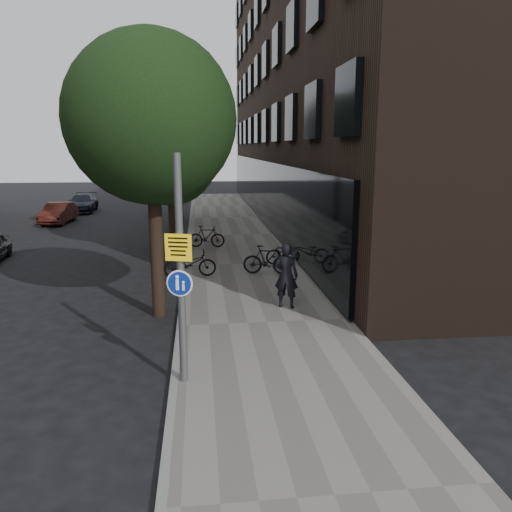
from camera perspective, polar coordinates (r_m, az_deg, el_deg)
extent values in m
plane|color=black|center=(10.12, 2.38, -14.63)|extent=(120.00, 120.00, 0.00)
cube|color=slate|center=(19.51, -1.40, -1.07)|extent=(4.50, 60.00, 0.12)
cube|color=slate|center=(19.45, -8.02, -1.22)|extent=(0.15, 60.00, 0.13)
cube|color=black|center=(32.76, 11.92, 19.85)|extent=(12.00, 40.00, 18.00)
cylinder|color=black|center=(13.78, -11.24, -0.41)|extent=(0.36, 0.36, 3.20)
sphere|color=black|center=(13.47, -11.92, 15.13)|extent=(4.40, 4.40, 4.40)
sphere|color=black|center=(14.23, -9.81, 11.02)|extent=(2.64, 2.64, 2.64)
cylinder|color=black|center=(22.14, -9.51, 4.43)|extent=(0.36, 0.36, 3.20)
sphere|color=black|center=(21.95, -9.86, 14.04)|extent=(5.00, 5.00, 5.00)
sphere|color=black|center=(22.72, -8.63, 11.50)|extent=(3.00, 3.00, 3.00)
cylinder|color=black|center=(31.07, -8.69, 6.70)|extent=(0.36, 0.36, 3.20)
sphere|color=black|center=(30.93, -8.92, 13.54)|extent=(5.00, 5.00, 5.00)
sphere|color=black|center=(31.71, -8.07, 11.72)|extent=(3.00, 3.00, 3.00)
cylinder|color=#595B5E|center=(9.41, -8.60, -1.84)|extent=(0.15, 0.15, 4.37)
cube|color=yellow|center=(9.30, -8.70, 1.07)|extent=(0.49, 0.17, 0.51)
cylinder|color=navy|center=(9.46, -8.57, -2.98)|extent=(0.43, 0.14, 0.45)
cylinder|color=white|center=(9.46, -8.57, -2.98)|extent=(0.49, 0.15, 0.51)
imported|color=black|center=(14.05, 3.48, -2.24)|extent=(0.80, 0.66, 1.86)
imported|color=black|center=(19.43, 3.70, 0.43)|extent=(1.79, 0.71, 0.92)
imported|color=black|center=(17.82, 1.30, -0.43)|extent=(1.81, 0.89, 1.05)
imported|color=black|center=(17.62, -7.55, -0.84)|extent=(1.86, 0.75, 0.96)
imported|color=black|center=(22.74, -5.67, 2.23)|extent=(1.68, 0.69, 0.98)
imported|color=#562018|center=(32.92, -21.64, 4.58)|extent=(1.58, 3.89, 1.25)
imported|color=#1A1F2F|center=(38.29, -19.21, 5.75)|extent=(2.00, 4.45, 1.27)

